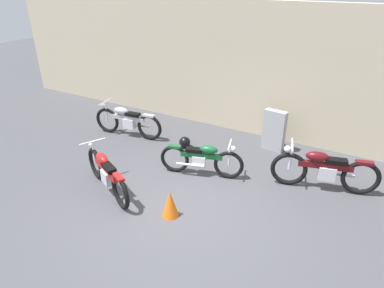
% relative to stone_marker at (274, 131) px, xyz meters
% --- Properties ---
extents(ground_plane, '(40.00, 40.00, 0.00)m').
position_rel_stone_marker_xyz_m(ground_plane, '(-0.81, -3.28, -0.54)').
color(ground_plane, '#47474C').
extents(building_wall, '(18.00, 0.30, 3.58)m').
position_rel_stone_marker_xyz_m(building_wall, '(-0.81, 0.83, 1.25)').
color(building_wall, beige).
rests_on(building_wall, ground_plane).
extents(stone_marker, '(0.58, 0.26, 1.08)m').
position_rel_stone_marker_xyz_m(stone_marker, '(0.00, 0.00, 0.00)').
color(stone_marker, '#9E9EA3').
rests_on(stone_marker, ground_plane).
extents(helmet, '(0.30, 0.30, 0.30)m').
position_rel_stone_marker_xyz_m(helmet, '(-2.07, -1.04, -0.39)').
color(helmet, black).
rests_on(helmet, ground_plane).
extents(traffic_cone, '(0.32, 0.32, 0.55)m').
position_rel_stone_marker_xyz_m(traffic_cone, '(-0.84, -3.64, -0.27)').
color(traffic_cone, orange).
rests_on(traffic_cone, ground_plane).
extents(motorcycle_maroon, '(2.16, 0.82, 0.99)m').
position_rel_stone_marker_xyz_m(motorcycle_maroon, '(1.47, -1.28, -0.06)').
color(motorcycle_maroon, black).
rests_on(motorcycle_maroon, ground_plane).
extents(motorcycle_silver, '(2.10, 0.62, 0.95)m').
position_rel_stone_marker_xyz_m(motorcycle_silver, '(-3.85, -1.21, -0.09)').
color(motorcycle_silver, black).
rests_on(motorcycle_silver, ground_plane).
extents(motorcycle_red, '(1.89, 1.04, 0.92)m').
position_rel_stone_marker_xyz_m(motorcycle_red, '(-2.44, -3.59, -0.10)').
color(motorcycle_red, black).
rests_on(motorcycle_red, ground_plane).
extents(motorcycle_green, '(1.87, 0.75, 0.86)m').
position_rel_stone_marker_xyz_m(motorcycle_green, '(-1.02, -2.04, -0.13)').
color(motorcycle_green, black).
rests_on(motorcycle_green, ground_plane).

